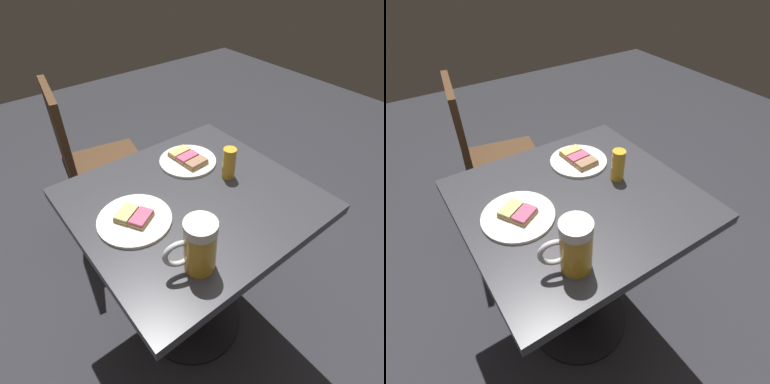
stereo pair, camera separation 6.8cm
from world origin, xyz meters
The scene contains 7 objects.
ground_plane centered at (0.00, 0.00, 0.00)m, with size 6.00×6.00×0.00m, color #28282D.
cafe_table centered at (0.00, 0.00, 0.56)m, with size 0.67×0.72×0.74m.
plate_near centered at (-0.16, 0.11, 0.75)m, with size 0.21×0.21×0.03m.
plate_far centered at (-0.02, -0.20, 0.75)m, with size 0.22×0.22×0.03m.
beer_mug centered at (0.22, -0.16, 0.82)m, with size 0.08×0.13×0.16m.
beer_glass_small centered at (-0.01, 0.16, 0.79)m, with size 0.04×0.04×0.11m, color gold.
cafe_chair centered at (-0.73, -0.06, 0.52)m, with size 0.44×0.44×0.90m.
Camera 1 is at (0.60, -0.48, 1.41)m, focal length 29.93 mm.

